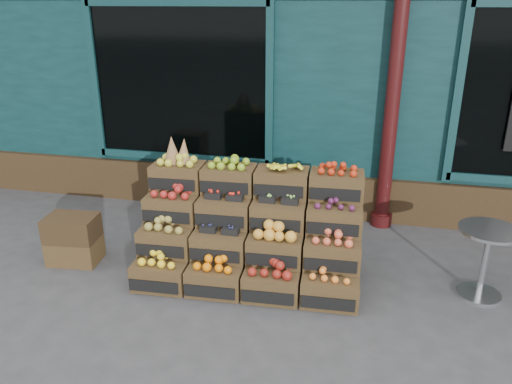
# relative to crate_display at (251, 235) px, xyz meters

# --- Properties ---
(ground) EXTENTS (60.00, 60.00, 0.00)m
(ground) POSITION_rel_crate_display_xyz_m (0.20, -0.47, -0.45)
(ground) COLOR #3A3A3C
(ground) RESTS_ON ground
(shop_facade) EXTENTS (12.00, 6.24, 4.80)m
(shop_facade) POSITION_rel_crate_display_xyz_m (0.21, 4.64, 1.95)
(shop_facade) COLOR #0E2E30
(shop_facade) RESTS_ON ground
(crate_display) EXTENTS (2.36, 1.24, 1.44)m
(crate_display) POSITION_rel_crate_display_xyz_m (0.00, 0.00, 0.00)
(crate_display) COLOR #43311A
(crate_display) RESTS_ON ground
(spare_crates) EXTENTS (0.59, 0.44, 0.56)m
(spare_crates) POSITION_rel_crate_display_xyz_m (-2.01, -0.23, -0.17)
(spare_crates) COLOR #43311A
(spare_crates) RESTS_ON ground
(bistro_table) EXTENTS (0.59, 0.59, 0.74)m
(bistro_table) POSITION_rel_crate_display_xyz_m (2.37, 0.04, 0.02)
(bistro_table) COLOR silver
(bistro_table) RESTS_ON ground
(shopkeeper) EXTENTS (0.87, 0.73, 2.02)m
(shopkeeper) POSITION_rel_crate_display_xyz_m (-1.56, 2.26, 0.57)
(shopkeeper) COLOR #164E27
(shopkeeper) RESTS_ON ground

